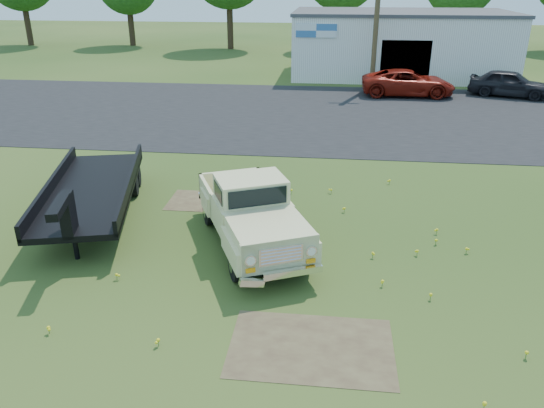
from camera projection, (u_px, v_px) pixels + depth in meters
The scene contains 10 objects.
ground at pixel (254, 262), 12.60m from camera, with size 140.00×140.00×0.00m, color #223F14.
asphalt_lot at pixel (298, 113), 26.29m from camera, with size 90.00×14.00×0.02m, color black.
dirt_patch_a at pixel (311, 347), 9.71m from camera, with size 3.00×2.00×0.01m, color #4B3928.
dirt_patch_b at pixel (205, 201), 16.01m from camera, with size 2.20×1.60×0.01m, color #4B3928.
commercial_building at pixel (399, 43), 35.76m from camera, with size 14.20×8.20×4.15m.
utility_pole_mid at pixel (377, 7), 30.43m from camera, with size 1.60×0.30×9.00m.
vintage_pickup_truck at pixel (251, 212), 13.08m from camera, with size 1.95×5.00×1.82m, color beige, non-canonical shape.
flatbed_trailer at pixel (91, 186), 14.70m from camera, with size 2.21×6.64×1.81m, color black, non-canonical shape.
red_pickup at pixel (408, 83), 29.84m from camera, with size 2.37×5.13×1.43m, color maroon.
dark_sedan at pixel (509, 84), 29.59m from camera, with size 1.73×4.29×1.46m, color black.
Camera 1 is at (1.69, -10.90, 6.27)m, focal length 35.00 mm.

